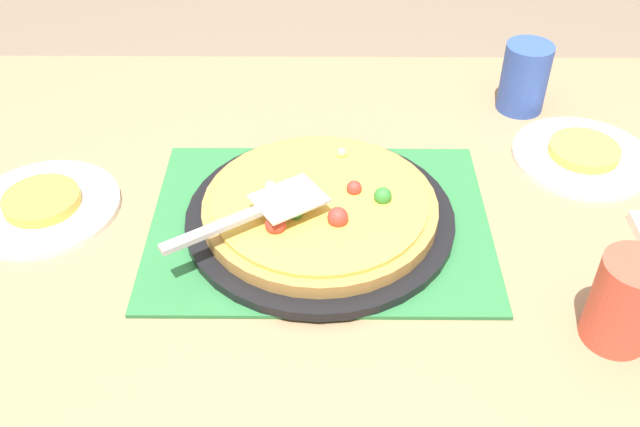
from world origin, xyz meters
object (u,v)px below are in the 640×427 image
at_px(cup_near, 625,302).
at_px(pizza_server, 258,211).
at_px(served_slice_left, 41,200).
at_px(plate_far_right, 582,157).
at_px(cup_far, 524,78).
at_px(plate_near_left, 44,207).
at_px(pizza_pan, 320,217).
at_px(pizza, 320,207).
at_px(served_slice_right, 584,150).

xyz_separation_m(cup_near, pizza_server, (-0.44, 0.15, 0.01)).
relative_size(served_slice_left, cup_near, 0.92).
xyz_separation_m(plate_far_right, pizza_server, (-0.50, -0.21, 0.06)).
bearing_deg(served_slice_left, pizza_server, -14.50).
bearing_deg(pizza_server, cup_near, -18.80).
bearing_deg(cup_far, pizza_server, -139.27).
bearing_deg(served_slice_left, plate_near_left, -176.42).
relative_size(pizza_pan, plate_near_left, 1.73).
bearing_deg(pizza_pan, pizza, -77.40).
distance_m(plate_far_right, cup_far, 0.18).
xyz_separation_m(pizza_pan, plate_near_left, (-0.40, 0.03, -0.01)).
relative_size(plate_far_right, cup_far, 1.83).
distance_m(pizza_pan, pizza, 0.02).
height_order(served_slice_right, pizza_server, pizza_server).
bearing_deg(pizza_pan, plate_near_left, 175.87).
distance_m(plate_far_right, pizza_server, 0.55).
bearing_deg(cup_far, pizza_pan, -137.81).
relative_size(pizza_pan, served_slice_left, 3.45).
distance_m(plate_near_left, served_slice_left, 0.01).
relative_size(pizza_pan, cup_near, 3.17).
height_order(served_slice_left, pizza_server, pizza_server).
xyz_separation_m(plate_near_left, served_slice_left, (0.00, 0.00, 0.01)).
height_order(pizza_pan, cup_near, cup_near).
height_order(cup_near, cup_far, same).
bearing_deg(served_slice_left, served_slice_right, 9.05).
height_order(pizza_pan, plate_far_right, pizza_pan).
height_order(served_slice_left, cup_far, cup_far).
bearing_deg(plate_near_left, served_slice_left, 3.58).
distance_m(cup_far, pizza_server, 0.57).
height_order(pizza, plate_far_right, pizza).
xyz_separation_m(plate_near_left, cup_near, (0.76, -0.23, 0.06)).
distance_m(cup_near, cup_far, 0.52).
bearing_deg(served_slice_left, cup_far, 20.82).
bearing_deg(cup_far, pizza, -137.73).
relative_size(plate_far_right, pizza_server, 1.02).
bearing_deg(plate_near_left, pizza, -4.23).
relative_size(plate_near_left, served_slice_left, 2.00).
bearing_deg(pizza, served_slice_right, 21.07).
relative_size(plate_near_left, pizza_server, 1.02).
height_order(pizza_pan, pizza, pizza).
height_order(served_slice_left, served_slice_right, same).
xyz_separation_m(plate_near_left, cup_far, (0.75, 0.29, 0.06)).
bearing_deg(served_slice_right, cup_near, -99.67).
xyz_separation_m(served_slice_right, cup_near, (-0.06, -0.36, 0.04)).
bearing_deg(cup_near, pizza_pan, 150.27).
relative_size(pizza_pan, pizza_server, 1.77).
bearing_deg(pizza_server, plate_far_right, 23.25).
height_order(plate_far_right, pizza_server, pizza_server).
distance_m(pizza, pizza_server, 0.10).
bearing_deg(plate_far_right, pizza, -158.93).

